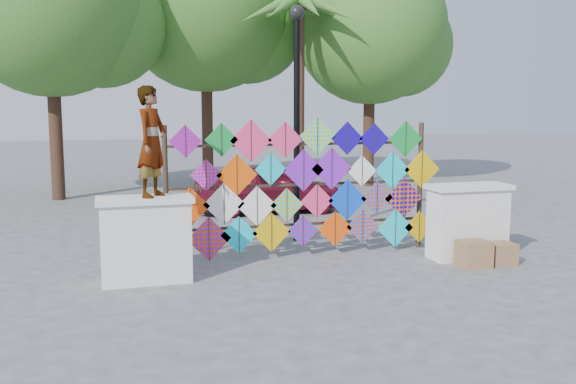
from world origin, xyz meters
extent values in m
plane|color=gray|center=(0.00, 0.00, 0.00)|extent=(80.00, 80.00, 0.00)
cube|color=white|center=(-2.70, -0.20, 0.60)|extent=(1.30, 0.55, 1.20)
cube|color=white|center=(-2.70, -0.20, 1.24)|extent=(1.40, 0.65, 0.08)
cube|color=white|center=(2.70, -0.20, 0.60)|extent=(1.30, 0.55, 1.20)
cube|color=white|center=(2.70, -0.20, 1.24)|extent=(1.40, 0.65, 0.08)
cylinder|color=#32251B|center=(-2.30, 0.80, 1.15)|extent=(0.09, 0.09, 2.30)
cylinder|color=#32251B|center=(2.30, 0.80, 1.15)|extent=(0.09, 0.09, 2.30)
cube|color=#32251B|center=(0.00, 0.80, 0.55)|extent=(4.60, 0.04, 0.04)
cube|color=#32251B|center=(0.00, 0.80, 1.25)|extent=(4.60, 0.04, 0.04)
cube|color=#32251B|center=(0.00, 0.80, 1.95)|extent=(4.60, 0.04, 0.04)
cube|color=purple|center=(-1.97, 0.74, 2.03)|extent=(0.54, 0.01, 0.54)
cube|color=#32251B|center=(-1.97, 0.73, 2.03)|extent=(0.01, 0.01, 0.53)
cube|color=#129333|center=(-1.38, 0.74, 2.05)|extent=(0.56, 0.01, 0.56)
cube|color=#32251B|center=(-1.38, 0.73, 2.05)|extent=(0.01, 0.01, 0.55)
cube|color=#FA366F|center=(-0.88, 0.74, 2.03)|extent=(0.72, 0.01, 0.72)
cube|color=#32251B|center=(-0.88, 0.73, 2.03)|extent=(0.01, 0.01, 0.71)
cube|color=#FA366F|center=(-0.28, 0.74, 2.04)|extent=(0.62, 0.01, 0.62)
cube|color=#32251B|center=(-0.28, 0.73, 2.04)|extent=(0.01, 0.01, 0.60)
cube|color=yellow|center=(0.29, 0.74, 2.08)|extent=(0.66, 0.01, 0.66)
cube|color=#32251B|center=(0.29, 0.73, 2.08)|extent=(0.01, 0.01, 0.65)
cube|color=#17069A|center=(0.84, 0.74, 2.04)|extent=(0.59, 0.01, 0.59)
cube|color=#32251B|center=(0.84, 0.73, 2.04)|extent=(0.01, 0.01, 0.58)
cube|color=#17069A|center=(1.35, 0.74, 2.02)|extent=(0.57, 0.01, 0.57)
cube|color=#32251B|center=(1.35, 0.73, 2.02)|extent=(0.01, 0.01, 0.56)
cube|color=#129333|center=(1.96, 0.74, 2.01)|extent=(0.65, 0.01, 0.65)
cube|color=#32251B|center=(1.96, 0.73, 2.01)|extent=(0.01, 0.01, 0.64)
cube|color=purple|center=(-1.65, 0.70, 1.48)|extent=(0.53, 0.01, 0.53)
cube|color=#32251B|center=(-1.65, 0.69, 1.48)|extent=(0.01, 0.01, 0.52)
cube|color=#FF5308|center=(-1.13, 0.70, 1.46)|extent=(0.70, 0.01, 0.70)
cube|color=#32251B|center=(-1.13, 0.69, 1.46)|extent=(0.01, 0.01, 0.69)
cube|color=#0ED2E9|center=(-0.55, 0.70, 1.54)|extent=(0.55, 0.01, 0.55)
cube|color=#32251B|center=(-0.55, 0.69, 1.54)|extent=(0.01, 0.01, 0.54)
cube|color=purple|center=(0.03, 0.70, 1.51)|extent=(0.73, 0.01, 0.73)
cube|color=#32251B|center=(0.03, 0.69, 1.51)|extent=(0.01, 0.01, 0.72)
cube|color=purple|center=(0.54, 0.70, 1.52)|extent=(0.74, 0.01, 0.74)
cube|color=#32251B|center=(0.54, 0.69, 1.52)|extent=(0.01, 0.01, 0.73)
cube|color=white|center=(1.11, 0.70, 1.47)|extent=(0.55, 0.01, 0.55)
cube|color=#32251B|center=(1.11, 0.69, 1.47)|extent=(0.01, 0.01, 0.54)
cube|color=#0ED2E9|center=(1.70, 0.70, 1.46)|extent=(0.68, 0.01, 0.68)
cube|color=#32251B|center=(1.70, 0.69, 1.46)|extent=(0.01, 0.01, 0.66)
cube|color=#E4AC09|center=(2.28, 0.70, 1.46)|extent=(0.70, 0.01, 0.70)
cube|color=#32251B|center=(2.28, 0.69, 1.46)|extent=(0.01, 0.01, 0.69)
cube|color=#FF480B|center=(-1.92, 0.66, 0.97)|extent=(0.65, 0.01, 0.65)
cube|color=#32251B|center=(-1.92, 0.65, 0.97)|extent=(0.01, 0.01, 0.64)
cube|color=white|center=(-1.36, 0.66, 0.99)|extent=(0.70, 0.01, 0.70)
cube|color=#32251B|center=(-1.36, 0.65, 0.99)|extent=(0.01, 0.01, 0.69)
cube|color=white|center=(-0.80, 0.66, 0.93)|extent=(0.68, 0.01, 0.68)
cube|color=#32251B|center=(-0.80, 0.65, 0.93)|extent=(0.01, 0.01, 0.67)
cube|color=#0ED2E9|center=(-0.28, 0.66, 0.93)|extent=(0.59, 0.01, 0.59)
cube|color=#32251B|center=(-0.28, 0.65, 0.93)|extent=(0.01, 0.01, 0.58)
cube|color=#FA366F|center=(0.27, 0.66, 0.97)|extent=(0.60, 0.01, 0.60)
cube|color=#32251B|center=(0.27, 0.65, 0.97)|extent=(0.01, 0.01, 0.58)
cube|color=blue|center=(0.83, 0.66, 0.97)|extent=(0.72, 0.01, 0.72)
cube|color=#32251B|center=(0.83, 0.65, 0.97)|extent=(0.01, 0.01, 0.71)
cube|color=#FF480B|center=(1.39, 0.66, 0.98)|extent=(0.62, 0.01, 0.62)
cube|color=#32251B|center=(1.39, 0.65, 0.98)|extent=(0.01, 0.01, 0.60)
cube|color=#FF5308|center=(1.91, 0.66, 0.95)|extent=(0.74, 0.01, 0.74)
cube|color=#32251B|center=(1.91, 0.65, 0.95)|extent=(0.01, 0.01, 0.73)
cube|color=#FF480B|center=(-1.63, 0.62, 0.42)|extent=(0.75, 0.01, 0.75)
cube|color=#32251B|center=(-1.63, 0.61, 0.42)|extent=(0.01, 0.01, 0.73)
cube|color=#0ED2E9|center=(-1.12, 0.62, 0.46)|extent=(0.64, 0.01, 0.64)
cube|color=#32251B|center=(-1.12, 0.61, 0.46)|extent=(0.01, 0.01, 0.63)
cube|color=#E4AC09|center=(-0.56, 0.62, 0.47)|extent=(0.68, 0.01, 0.68)
cube|color=#32251B|center=(-0.56, 0.61, 0.47)|extent=(0.01, 0.01, 0.67)
cube|color=blue|center=(0.00, 0.62, 0.47)|extent=(0.55, 0.01, 0.55)
cube|color=#32251B|center=(0.00, 0.61, 0.47)|extent=(0.01, 0.01, 0.54)
cube|color=#FF480B|center=(0.59, 0.62, 0.47)|extent=(0.63, 0.01, 0.63)
cube|color=#32251B|center=(0.59, 0.61, 0.47)|extent=(0.01, 0.01, 0.62)
cube|color=#FF480B|center=(1.11, 0.62, 0.49)|extent=(0.62, 0.01, 0.62)
cube|color=#32251B|center=(1.11, 0.61, 0.49)|extent=(0.01, 0.01, 0.60)
cube|color=#0ED2E9|center=(1.74, 0.62, 0.42)|extent=(0.70, 0.01, 0.70)
cube|color=#32251B|center=(1.74, 0.61, 0.42)|extent=(0.01, 0.01, 0.69)
cube|color=#E4AC09|center=(2.22, 0.62, 0.42)|extent=(0.58, 0.01, 0.58)
cube|color=#32251B|center=(2.22, 0.61, 0.42)|extent=(0.01, 0.01, 0.57)
cylinder|color=#40261B|center=(-4.50, 9.00, 1.93)|extent=(0.36, 0.36, 3.85)
sphere|color=#22621F|center=(-3.20, 9.30, 4.89)|extent=(3.64, 3.64, 3.64)
cylinder|color=#40261B|center=(0.00, 11.00, 2.06)|extent=(0.36, 0.36, 4.12)
sphere|color=#22621F|center=(0.00, 11.00, 5.80)|extent=(5.60, 5.60, 5.60)
sphere|color=#22621F|center=(1.40, 11.30, 5.25)|extent=(3.92, 3.92, 3.92)
cylinder|color=#40261B|center=(5.00, 9.50, 1.79)|extent=(0.36, 0.36, 3.58)
sphere|color=#22621F|center=(5.00, 9.50, 5.02)|extent=(4.80, 4.80, 4.80)
sphere|color=#22621F|center=(6.20, 9.80, 4.54)|extent=(3.36, 3.36, 3.36)
sphere|color=#22621F|center=(4.04, 9.30, 5.50)|extent=(3.12, 3.12, 3.12)
cylinder|color=#40261B|center=(2.20, 8.00, 2.75)|extent=(0.28, 0.28, 5.50)
sphere|color=#40261B|center=(2.20, 8.00, 5.50)|extent=(0.60, 0.60, 0.60)
cone|color=#2F6722|center=(3.10, 8.00, 5.25)|extent=(1.82, 0.44, 1.16)
cone|color=#2F6722|center=(2.84, 8.64, 5.25)|extent=(1.60, 1.60, 1.16)
cone|color=#2F6722|center=(2.20, 8.90, 5.25)|extent=(0.44, 1.82, 1.16)
cone|color=#2F6722|center=(1.56, 8.64, 5.25)|extent=(1.60, 1.60, 1.16)
cone|color=#2F6722|center=(1.30, 8.00, 5.25)|extent=(1.82, 0.44, 1.16)
cone|color=#2F6722|center=(1.56, 7.36, 5.25)|extent=(1.60, 1.60, 1.16)
cone|color=#2F6722|center=(2.20, 7.10, 5.25)|extent=(0.44, 1.82, 1.16)
cone|color=#2F6722|center=(2.84, 7.36, 5.25)|extent=(1.60, 1.60, 1.16)
imported|color=#99999E|center=(-2.57, -0.20, 2.09)|extent=(0.65, 0.71, 1.62)
imported|color=maroon|center=(0.55, 5.35, 0.62)|extent=(3.69, 1.66, 1.23)
cylinder|color=black|center=(0.30, 2.00, 2.10)|extent=(0.12, 0.12, 4.20)
sphere|color=black|center=(0.30, 2.00, 4.32)|extent=(0.28, 0.28, 0.28)
cube|color=#996E4A|center=(2.48, -0.77, 0.21)|extent=(0.48, 0.43, 0.43)
cube|color=#996E4A|center=(3.00, -0.75, 0.18)|extent=(0.43, 0.40, 0.36)
camera|label=1|loc=(-3.25, -9.73, 2.64)|focal=40.00mm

